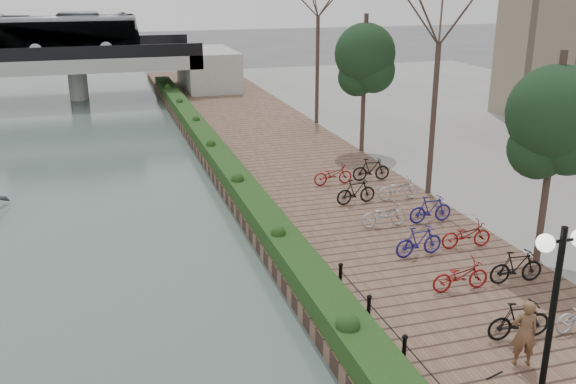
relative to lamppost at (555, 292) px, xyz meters
name	(u,v)px	position (x,y,z in m)	size (l,w,h in m)	color
promenade	(324,196)	(1.47, 15.66, -3.51)	(8.00, 75.00, 0.50)	brown
hedge	(232,173)	(-1.93, 18.16, -2.96)	(1.10, 56.00, 0.60)	#1A3814
lamppost	(555,292)	(0.00, 0.00, 0.00)	(1.02, 0.32, 4.47)	black
pedestrian	(524,333)	(1.47, 2.42, -2.45)	(0.59, 0.39, 1.62)	brown
bicycle_parking	(443,238)	(2.96, 8.58, -2.79)	(2.40, 17.32, 1.00)	#B1B0B5
street_trees	(480,135)	(5.47, 10.84, -0.07)	(3.20, 37.12, 6.80)	#372720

